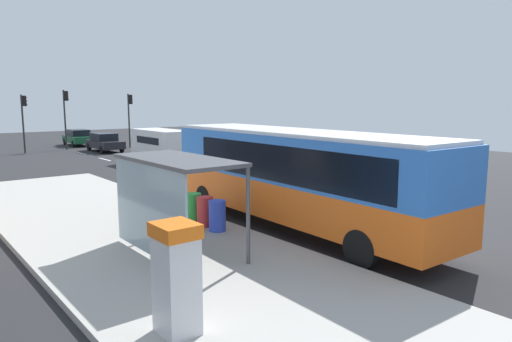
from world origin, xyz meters
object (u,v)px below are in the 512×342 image
Objects in this scene: sedan_far at (105,142)px; bus_shelter at (167,181)px; traffic_light_far_side at (24,114)px; recycling_bin_red at (205,212)px; white_van at (162,144)px; traffic_light_median at (66,110)px; sedan_near at (78,137)px; ticket_machine at (176,278)px; traffic_light_near_side at (130,112)px; recycling_bin_green at (194,208)px; bus at (296,173)px; recycling_bin_blue at (217,216)px.

bus_shelter reaches higher than sedan_far.
sedan_far is 0.94× the size of traffic_light_far_side.
recycling_bin_red is 0.24× the size of bus_shelter.
traffic_light_far_side reaches higher than white_van.
sedan_far is 0.86× the size of traffic_light_median.
bus_shelter is at bearing -107.58° from sedan_far.
sedan_near is 6.73m from sedan_far.
ticket_machine is 0.42× the size of traffic_light_far_side.
bus_shelter is at bearing -142.14° from recycling_bin_red.
traffic_light_near_side is at bearing 75.17° from white_van.
recycling_bin_red is at bearing -109.22° from traffic_light_near_side.
white_van is at bearing 67.37° from recycling_bin_red.
sedan_far is 2.27× the size of ticket_machine.
traffic_light_far_side is (5.22, 34.23, 1.95)m from ticket_machine.
bus_shelter is (-6.81, -31.14, -1.29)m from traffic_light_median.
traffic_light_median is (3.49, 0.80, 0.26)m from traffic_light_far_side.
recycling_bin_red is 29.57m from traffic_light_near_side.
bus is at bearing -42.41° from recycling_bin_green.
ticket_machine is (-6.61, -4.03, -0.67)m from bus.
bus_shelter is at bearing 63.90° from ticket_machine.
bus is at bearing -87.37° from traffic_light_far_side.
recycling_bin_red is 0.20× the size of traffic_light_near_side.
bus_shelter is at bearing -102.34° from traffic_light_median.
bus is 2.77× the size of bus_shelter.
white_van is 1.02× the size of traffic_light_median.
bus reaches higher than sedan_far.
recycling_bin_green is at bearing -113.60° from white_van.
traffic_light_median is (-1.90, 3.65, 2.59)m from sedan_far.
white_van is 1.18× the size of sedan_far.
sedan_far is 6.53m from traffic_light_far_side.
sedan_far is 4.64× the size of recycling_bin_blue.
traffic_light_far_side is at bearing 87.79° from recycling_bin_red.
white_van is 14.33m from traffic_light_median.
traffic_light_far_side is at bearing 152.18° from sedan_far.
recycling_bin_green is (0.00, 0.70, 0.00)m from recycling_bin_red.
recycling_bin_red is at bearing 37.86° from bus_shelter.
recycling_bin_green is (-6.40, -14.65, -0.69)m from white_van.
sedan_near reaches higher than recycling_bin_red.
traffic_light_near_side is at bearing -17.41° from traffic_light_median.
recycling_bin_green is 28.05m from traffic_light_far_side.
traffic_light_median is at bearing 81.32° from recycling_bin_blue.
sedan_far is at bearing 81.66° from bus.
traffic_light_far_side reaches higher than recycling_bin_blue.
sedan_far is 4.50m from traffic_light_near_side.
traffic_light_median is at bearing 12.89° from traffic_light_far_side.
bus_shelter reaches higher than ticket_machine.
bus is 2.52× the size of sedan_far.
traffic_light_median is at bearing 81.12° from recycling_bin_red.
traffic_light_near_side reaches higher than sedan_near.
traffic_light_near_side is (3.30, 12.47, 1.86)m from white_van.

